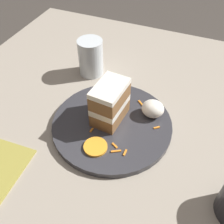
% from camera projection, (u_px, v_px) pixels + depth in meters
% --- Properties ---
extents(ground_plane, '(6.00, 6.00, 0.00)m').
position_uv_depth(ground_plane, '(102.00, 126.00, 0.68)').
color(ground_plane, '#38332D').
rests_on(ground_plane, ground).
extents(dining_table, '(0.93, 1.01, 0.03)m').
position_uv_depth(dining_table, '(102.00, 123.00, 0.67)').
color(dining_table, gray).
rests_on(dining_table, ground).
extents(plate, '(0.29, 0.29, 0.02)m').
position_uv_depth(plate, '(112.00, 124.00, 0.64)').
color(plate, '#333338').
rests_on(plate, dining_table).
extents(cake_slice, '(0.07, 0.10, 0.10)m').
position_uv_depth(cake_slice, '(110.00, 102.00, 0.61)').
color(cake_slice, brown).
rests_on(cake_slice, plate).
extents(cream_dollop, '(0.06, 0.05, 0.04)m').
position_uv_depth(cream_dollop, '(153.00, 109.00, 0.64)').
color(cream_dollop, white).
rests_on(cream_dollop, plate).
extents(orange_garnish, '(0.05, 0.05, 0.01)m').
position_uv_depth(orange_garnish, '(95.00, 147.00, 0.58)').
color(orange_garnish, orange).
rests_on(orange_garnish, plate).
extents(carrot_shreds_scatter, '(0.15, 0.18, 0.00)m').
position_uv_depth(carrot_shreds_scatter, '(126.00, 132.00, 0.61)').
color(carrot_shreds_scatter, orange).
rests_on(carrot_shreds_scatter, plate).
extents(drinking_glass, '(0.07, 0.07, 0.11)m').
position_uv_depth(drinking_glass, '(91.00, 59.00, 0.76)').
color(drinking_glass, silver).
rests_on(drinking_glass, dining_table).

